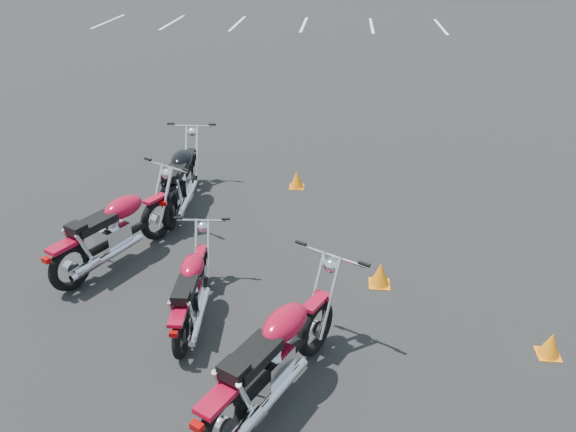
# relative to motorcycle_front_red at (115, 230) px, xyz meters

# --- Properties ---
(ground) EXTENTS (120.00, 120.00, 0.00)m
(ground) POSITION_rel_motorcycle_front_red_xyz_m (2.09, -0.26, -0.50)
(ground) COLOR black
(ground) RESTS_ON ground
(motorcycle_front_red) EXTENTS (1.42, 2.14, 1.09)m
(motorcycle_front_red) POSITION_rel_motorcycle_front_red_xyz_m (0.00, 0.00, 0.00)
(motorcycle_front_red) COLOR black
(motorcycle_front_red) RESTS_ON ground
(motorcycle_second_black) EXTENTS (0.85, 2.19, 1.07)m
(motorcycle_second_black) POSITION_rel_motorcycle_front_red_xyz_m (0.43, 1.74, -0.01)
(motorcycle_second_black) COLOR black
(motorcycle_second_black) RESTS_ON ground
(motorcycle_third_red) EXTENTS (0.70, 1.82, 0.89)m
(motorcycle_third_red) POSITION_rel_motorcycle_front_red_xyz_m (1.32, -1.12, -0.09)
(motorcycle_third_red) COLOR black
(motorcycle_third_red) RESTS_ON ground
(motorcycle_rear_red) EXTENTS (1.46, 2.19, 1.12)m
(motorcycle_rear_red) POSITION_rel_motorcycle_front_red_xyz_m (2.41, -2.25, 0.01)
(motorcycle_rear_red) COLOR black
(motorcycle_rear_red) RESTS_ON ground
(training_cone_near) EXTENTS (0.27, 0.27, 0.32)m
(training_cone_near) POSITION_rel_motorcycle_front_red_xyz_m (3.53, -0.20, -0.34)
(training_cone_near) COLOR orange
(training_cone_near) RESTS_ON ground
(training_cone_far) EXTENTS (0.24, 0.24, 0.29)m
(training_cone_far) POSITION_rel_motorcycle_front_red_xyz_m (5.29, -1.36, -0.35)
(training_cone_far) COLOR orange
(training_cone_far) RESTS_ON ground
(training_cone_extra) EXTENTS (0.26, 0.26, 0.31)m
(training_cone_extra) POSITION_rel_motorcycle_front_red_xyz_m (2.22, 2.65, -0.34)
(training_cone_extra) COLOR orange
(training_cone_extra) RESTS_ON ground
(parking_line_stripes) EXTENTS (15.12, 4.00, 0.01)m
(parking_line_stripes) POSITION_rel_motorcycle_front_red_xyz_m (-0.41, 19.74, -0.49)
(parking_line_stripes) COLOR silver
(parking_line_stripes) RESTS_ON ground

